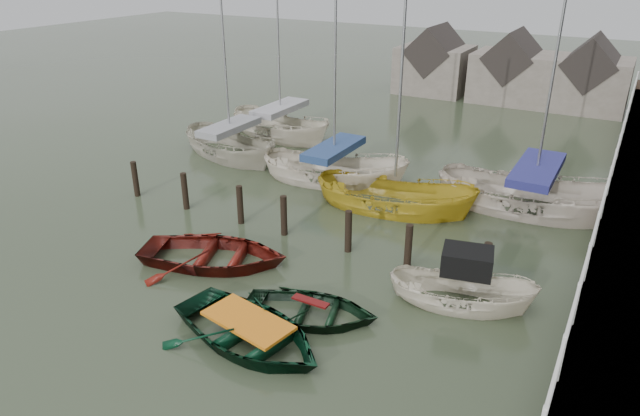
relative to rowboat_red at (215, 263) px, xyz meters
The scene contains 12 objects.
ground 2.02m from the rowboat_red, ahead, with size 120.00×120.00×0.00m, color #2C3622.
mooring_pilings 2.89m from the rowboat_red, 71.84° to the left, with size 13.72×0.22×1.80m.
far_sheds 25.92m from the rowboat_red, 83.71° to the left, with size 14.00×4.08×4.39m.
rowboat_red is the anchor object (origin of this frame).
rowboat_green 4.14m from the rowboat_red, 39.41° to the right, with size 3.08×4.32×0.89m, color black.
rowboat_dkgreen 4.13m from the rowboat_red, 14.36° to the right, with size 2.51×3.51×0.73m, color black.
motorboat 7.36m from the rowboat_red, 11.75° to the left, with size 4.12×2.27×2.33m.
sailboat_a 10.01m from the rowboat_red, 124.58° to the left, with size 6.51×4.07×11.53m.
sailboat_b 7.79m from the rowboat_red, 90.20° to the left, with size 6.52×3.46×11.62m.
sailboat_c 7.21m from the rowboat_red, 63.72° to the left, with size 6.28×2.97×10.36m.
sailboat_d 11.66m from the rowboat_red, 48.99° to the left, with size 7.18×3.05×12.42m.
sailboat_e 13.12m from the rowboat_red, 114.07° to the left, with size 6.90×3.91×10.88m.
Camera 1 is at (8.26, -11.34, 8.70)m, focal length 32.00 mm.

